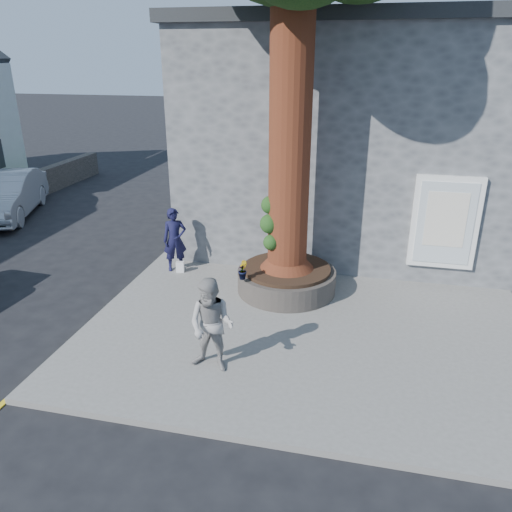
% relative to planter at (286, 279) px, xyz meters
% --- Properties ---
extents(ground, '(120.00, 120.00, 0.00)m').
position_rel_planter_xyz_m(ground, '(-0.80, -2.00, -0.41)').
color(ground, black).
rests_on(ground, ground).
extents(pavement, '(9.00, 8.00, 0.12)m').
position_rel_planter_xyz_m(pavement, '(0.70, -1.00, -0.35)').
color(pavement, slate).
rests_on(pavement, ground).
extents(yellow_line, '(0.10, 30.00, 0.01)m').
position_rel_planter_xyz_m(yellow_line, '(-3.85, -1.00, -0.41)').
color(yellow_line, yellow).
rests_on(yellow_line, ground).
extents(stone_shop, '(10.30, 8.30, 6.30)m').
position_rel_planter_xyz_m(stone_shop, '(1.70, 5.20, 2.75)').
color(stone_shop, '#515357').
rests_on(stone_shop, ground).
extents(planter, '(2.30, 2.30, 0.60)m').
position_rel_planter_xyz_m(planter, '(0.00, 0.00, 0.00)').
color(planter, black).
rests_on(planter, pavement).
extents(man, '(0.71, 0.63, 1.64)m').
position_rel_planter_xyz_m(man, '(-3.00, 0.60, 0.53)').
color(man, black).
rests_on(man, pavement).
extents(woman, '(0.91, 0.75, 1.72)m').
position_rel_planter_xyz_m(woman, '(-0.74, -3.41, 0.57)').
color(woman, '#999592').
rests_on(woman, pavement).
extents(shopping_bag, '(0.22, 0.16, 0.28)m').
position_rel_planter_xyz_m(shopping_bag, '(-2.85, 0.47, -0.15)').
color(shopping_bag, white).
rests_on(shopping_bag, pavement).
extents(car_silver, '(3.19, 4.97, 1.55)m').
position_rel_planter_xyz_m(car_silver, '(-10.60, 3.98, 0.36)').
color(car_silver, '#A5A7AD').
rests_on(car_silver, ground).
extents(plant_a, '(0.23, 0.23, 0.37)m').
position_rel_planter_xyz_m(plant_a, '(-0.48, 0.85, 0.49)').
color(plant_a, gray).
rests_on(plant_a, planter).
extents(plant_b, '(0.28, 0.28, 0.42)m').
position_rel_planter_xyz_m(plant_b, '(-0.85, -0.85, 0.52)').
color(plant_b, gray).
rests_on(plant_b, planter).
extents(plant_c, '(0.26, 0.26, 0.33)m').
position_rel_planter_xyz_m(plant_c, '(-0.85, -0.85, 0.47)').
color(plant_c, gray).
rests_on(plant_c, planter).
extents(plant_d, '(0.33, 0.33, 0.28)m').
position_rel_planter_xyz_m(plant_d, '(-0.18, -0.14, 0.45)').
color(plant_d, gray).
rests_on(plant_d, planter).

